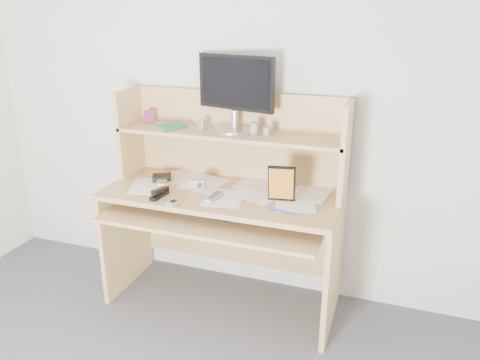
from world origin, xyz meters
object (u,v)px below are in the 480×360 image
(tv_remote, at_px, (214,197))
(game_case, at_px, (282,184))
(desk, at_px, (226,196))
(monitor, at_px, (235,91))
(keyboard, at_px, (196,207))

(tv_remote, xyz_separation_m, game_case, (0.37, 0.08, 0.10))
(desk, xyz_separation_m, game_case, (0.37, -0.11, 0.17))
(monitor, bearing_deg, desk, -82.28)
(desk, height_order, game_case, desk)
(desk, xyz_separation_m, tv_remote, (0.00, -0.19, 0.07))
(tv_remote, distance_m, game_case, 0.39)
(tv_remote, distance_m, monitor, 0.64)
(tv_remote, bearing_deg, game_case, 16.99)
(keyboard, height_order, tv_remote, tv_remote)
(desk, relative_size, monitor, 2.78)
(keyboard, xyz_separation_m, game_case, (0.51, 0.04, 0.20))
(desk, height_order, keyboard, desk)
(keyboard, relative_size, monitor, 1.00)
(desk, bearing_deg, game_case, -16.79)
(keyboard, distance_m, monitor, 0.72)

